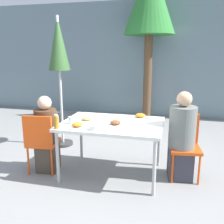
% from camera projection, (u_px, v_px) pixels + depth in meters
% --- Properties ---
extents(ground_plane, '(24.00, 24.00, 0.00)m').
position_uv_depth(ground_plane, '(112.00, 173.00, 3.58)').
color(ground_plane, gray).
extents(building_facade, '(10.00, 0.20, 3.00)m').
position_uv_depth(building_facade, '(145.00, 60.00, 6.68)').
color(building_facade, slate).
rests_on(building_facade, ground).
extents(dining_table, '(1.37, 0.97, 0.76)m').
position_uv_depth(dining_table, '(112.00, 127.00, 3.42)').
color(dining_table, white).
rests_on(dining_table, ground).
extents(chair_left, '(0.45, 0.45, 0.87)m').
position_uv_depth(chair_left, '(41.00, 139.00, 3.49)').
color(chair_left, '#E54C14').
rests_on(chair_left, ground).
extents(person_left, '(0.32, 0.32, 1.11)m').
position_uv_depth(person_left, '(47.00, 136.00, 3.56)').
color(person_left, '#473D33').
rests_on(person_left, ground).
extents(chair_right, '(0.45, 0.45, 0.87)m').
position_uv_depth(chair_right, '(184.00, 141.00, 3.42)').
color(chair_right, '#E54C14').
rests_on(chair_right, ground).
extents(person_right, '(0.35, 0.35, 1.21)m').
position_uv_depth(person_right, '(182.00, 139.00, 3.34)').
color(person_right, '#383842').
rests_on(person_right, ground).
extents(closed_umbrella, '(0.38, 0.38, 2.30)m').
position_uv_depth(closed_umbrella, '(59.00, 50.00, 4.29)').
color(closed_umbrella, '#333333').
rests_on(closed_umbrella, ground).
extents(plate_0, '(0.26, 0.26, 0.07)m').
position_uv_depth(plate_0, '(115.00, 124.00, 3.27)').
color(plate_0, white).
rests_on(plate_0, dining_table).
extents(plate_1, '(0.26, 0.26, 0.07)m').
position_uv_depth(plate_1, '(140.00, 116.00, 3.63)').
color(plate_1, white).
rests_on(plate_1, dining_table).
extents(plate_2, '(0.24, 0.24, 0.07)m').
position_uv_depth(plate_2, '(87.00, 120.00, 3.47)').
color(plate_2, white).
rests_on(plate_2, dining_table).
extents(plate_3, '(0.25, 0.25, 0.07)m').
position_uv_depth(plate_3, '(77.00, 126.00, 3.17)').
color(plate_3, white).
rests_on(plate_3, dining_table).
extents(bottle, '(0.06, 0.06, 0.18)m').
position_uv_depth(bottle, '(56.00, 122.00, 3.12)').
color(bottle, '#B7751E').
rests_on(bottle, dining_table).
extents(drinking_cup, '(0.08, 0.08, 0.10)m').
position_uv_depth(drinking_cup, '(71.00, 120.00, 3.34)').
color(drinking_cup, silver).
rests_on(drinking_cup, dining_table).
extents(salad_bowl, '(0.19, 0.19, 0.06)m').
position_uv_depth(salad_bowl, '(96.00, 127.00, 3.11)').
color(salad_bowl, white).
rests_on(salad_bowl, dining_table).
extents(tree_behind_left, '(1.20, 1.20, 3.74)m').
position_uv_depth(tree_behind_left, '(150.00, 0.00, 5.70)').
color(tree_behind_left, brown).
rests_on(tree_behind_left, ground).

